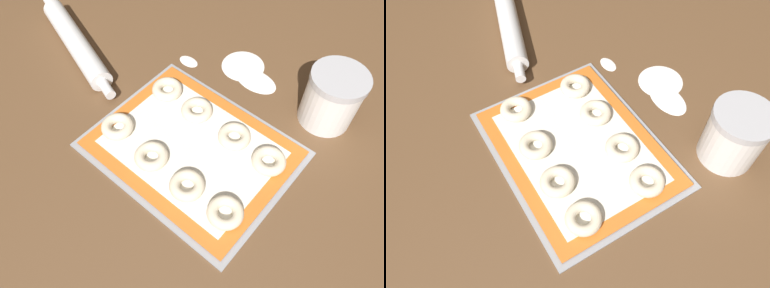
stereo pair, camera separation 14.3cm
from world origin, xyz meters
The scene contains 16 objects.
ground_plane centered at (0.00, 0.00, 0.00)m, with size 2.80×2.80×0.00m, color brown.
baking_tray centered at (0.01, 0.01, 0.00)m, with size 0.42×0.33×0.01m.
baking_mat centered at (0.01, 0.01, 0.01)m, with size 0.40×0.31×0.00m.
bagel_front_far_left centered at (-0.14, -0.06, 0.02)m, with size 0.07×0.07×0.02m.
bagel_front_mid_left centered at (-0.03, -0.07, 0.02)m, with size 0.07×0.07×0.02m.
bagel_front_mid_right centered at (0.07, -0.07, 0.02)m, with size 0.07×0.07×0.02m.
bagel_front_far_right centered at (0.16, -0.07, 0.02)m, with size 0.07×0.07×0.02m.
bagel_back_far_left centered at (-0.13, 0.09, 0.02)m, with size 0.07×0.07×0.02m.
bagel_back_mid_left centered at (-0.04, 0.09, 0.02)m, with size 0.07×0.07×0.02m.
bagel_back_mid_right centered at (0.07, 0.08, 0.02)m, with size 0.07×0.07×0.02m.
bagel_back_far_right centered at (0.16, 0.08, 0.02)m, with size 0.07×0.07×0.02m.
flour_canister centered at (0.18, 0.27, 0.07)m, with size 0.12×0.12×0.13m.
rolling_pin centered at (-0.42, 0.05, 0.03)m, with size 0.42×0.16×0.06m.
flour_patch_near centered at (-0.06, 0.29, 0.00)m, with size 0.11×0.11×0.00m.
flour_patch_far centered at (0.00, 0.27, 0.00)m, with size 0.11×0.07×0.00m.
flour_patch_side centered at (-0.17, 0.21, 0.00)m, with size 0.05×0.03×0.00m.
Camera 2 is at (0.40, -0.23, 0.68)m, focal length 35.00 mm.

